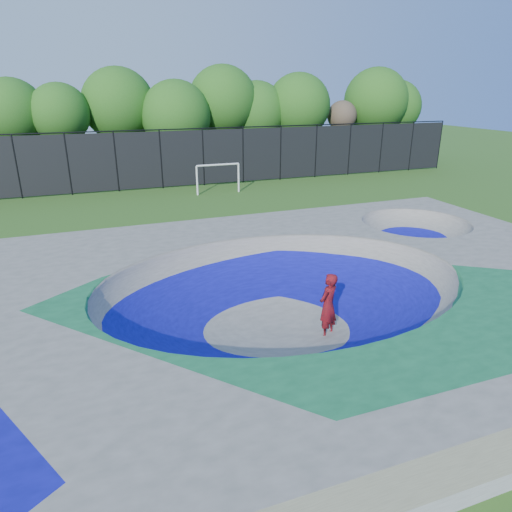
{
  "coord_description": "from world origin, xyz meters",
  "views": [
    {
      "loc": [
        -5.05,
        -11.14,
        6.71
      ],
      "look_at": [
        0.26,
        3.0,
        1.1
      ],
      "focal_mm": 32.0,
      "sensor_mm": 36.0,
      "label": 1
    }
  ],
  "objects": [
    {
      "name": "ground",
      "position": [
        0.0,
        0.0,
        0.0
      ],
      "size": [
        120.0,
        120.0,
        0.0
      ],
      "primitive_type": "plane",
      "color": "#2B5517",
      "rests_on": "ground"
    },
    {
      "name": "fence",
      "position": [
        0.0,
        21.0,
        2.1
      ],
      "size": [
        48.09,
        0.09,
        4.04
      ],
      "color": "black",
      "rests_on": "ground"
    },
    {
      "name": "soccer_goal",
      "position": [
        3.2,
        18.0,
        1.36
      ],
      "size": [
        2.99,
        0.12,
        1.97
      ],
      "color": "white",
      "rests_on": "ground"
    },
    {
      "name": "skater",
      "position": [
        0.87,
        -1.11,
        0.96
      ],
      "size": [
        0.84,
        0.75,
        1.93
      ],
      "primitive_type": "imported",
      "rotation": [
        0.0,
        0.0,
        3.66
      ],
      "color": "#B60E17",
      "rests_on": "ground"
    },
    {
      "name": "skateboard",
      "position": [
        0.87,
        -1.11,
        0.03
      ],
      "size": [
        0.79,
        0.58,
        0.05
      ],
      "primitive_type": "cube",
      "rotation": [
        0.0,
        0.0,
        0.52
      ],
      "color": "black",
      "rests_on": "ground"
    },
    {
      "name": "skate_deck",
      "position": [
        0.0,
        0.0,
        0.75
      ],
      "size": [
        22.0,
        14.0,
        1.5
      ],
      "primitive_type": "cube",
      "color": "gray",
      "rests_on": "ground"
    },
    {
      "name": "treeline",
      "position": [
        -1.36,
        26.12,
        5.11
      ],
      "size": [
        52.98,
        7.27,
        8.48
      ],
      "color": "#483624",
      "rests_on": "ground"
    }
  ]
}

